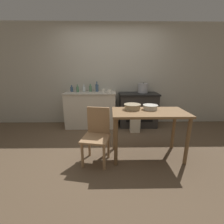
% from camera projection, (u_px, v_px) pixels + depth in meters
% --- Properties ---
extents(ground_plane, '(14.00, 14.00, 0.00)m').
position_uv_depth(ground_plane, '(112.00, 150.00, 2.76)').
color(ground_plane, brown).
extents(wall_back, '(8.00, 0.07, 2.55)m').
position_uv_depth(wall_back, '(111.00, 76.00, 3.94)').
color(wall_back, '#B2AD9E').
rests_on(wall_back, ground_plane).
extents(counter_cabinet, '(1.27, 0.60, 0.89)m').
position_uv_depth(counter_cabinet, '(91.00, 109.00, 3.85)').
color(counter_cabinet, beige).
rests_on(counter_cabinet, ground_plane).
extents(stove, '(0.98, 0.58, 0.86)m').
position_uv_depth(stove, '(138.00, 110.00, 3.89)').
color(stove, '#2D2B28').
rests_on(stove, ground_plane).
extents(work_table, '(1.17, 0.60, 0.79)m').
position_uv_depth(work_table, '(149.00, 119.00, 2.41)').
color(work_table, olive).
rests_on(work_table, ground_plane).
extents(chair, '(0.47, 0.47, 0.86)m').
position_uv_depth(chair, '(97.00, 134.00, 2.34)').
color(chair, '#A87F56').
rests_on(chair, ground_plane).
extents(flour_sack, '(0.23, 0.16, 0.36)m').
position_uv_depth(flour_sack, '(135.00, 125.00, 3.54)').
color(flour_sack, beige).
rests_on(flour_sack, ground_plane).
extents(stock_pot, '(0.26, 0.26, 0.26)m').
position_uv_depth(stock_pot, '(143.00, 88.00, 3.81)').
color(stock_pot, '#A8A8AD').
rests_on(stock_pot, stove).
extents(mixing_bowl_large, '(0.24, 0.24, 0.08)m').
position_uv_depth(mixing_bowl_large, '(150.00, 107.00, 2.47)').
color(mixing_bowl_large, silver).
rests_on(mixing_bowl_large, work_table).
extents(mixing_bowl_small, '(0.28, 0.28, 0.09)m').
position_uv_depth(mixing_bowl_small, '(132.00, 106.00, 2.48)').
color(mixing_bowl_small, tan).
rests_on(mixing_bowl_small, work_table).
extents(bottle_far_left, '(0.07, 0.07, 0.19)m').
position_uv_depth(bottle_far_left, '(78.00, 89.00, 3.74)').
color(bottle_far_left, '#517F5B').
rests_on(bottle_far_left, counter_cabinet).
extents(bottle_left, '(0.07, 0.07, 0.19)m').
position_uv_depth(bottle_left, '(84.00, 89.00, 3.81)').
color(bottle_left, silver).
rests_on(bottle_left, counter_cabinet).
extents(bottle_mid_left, '(0.07, 0.07, 0.20)m').
position_uv_depth(bottle_mid_left, '(90.00, 88.00, 3.86)').
color(bottle_mid_left, '#517F5B').
rests_on(bottle_mid_left, counter_cabinet).
extents(bottle_center_left, '(0.08, 0.08, 0.26)m').
position_uv_depth(bottle_center_left, '(97.00, 88.00, 3.83)').
color(bottle_center_left, '#3D5675').
rests_on(bottle_center_left, counter_cabinet).
extents(bottle_center, '(0.07, 0.07, 0.17)m').
position_uv_depth(bottle_center, '(72.00, 89.00, 3.83)').
color(bottle_center, '#3D5675').
rests_on(bottle_center, counter_cabinet).
extents(cup_center_right, '(0.09, 0.09, 0.08)m').
position_uv_depth(cup_center_right, '(109.00, 92.00, 3.55)').
color(cup_center_right, silver).
rests_on(cup_center_right, counter_cabinet).
extents(cup_mid_right, '(0.07, 0.07, 0.09)m').
position_uv_depth(cup_mid_right, '(104.00, 91.00, 3.65)').
color(cup_mid_right, silver).
rests_on(cup_mid_right, counter_cabinet).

